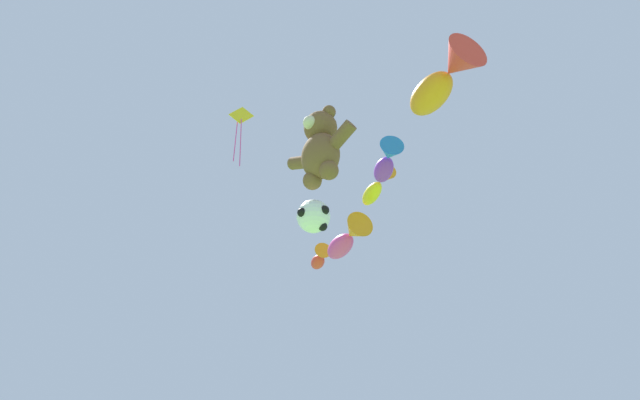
{
  "coord_description": "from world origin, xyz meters",
  "views": [
    {
      "loc": [
        7.5,
        -2.19,
        1.79
      ],
      "look_at": [
        0.33,
        4.84,
        8.6
      ],
      "focal_mm": 28.0,
      "sensor_mm": 36.0,
      "label": 1
    }
  ],
  "objects_px": {
    "fish_kite_tangerine": "(444,79)",
    "fish_kite_crimson": "(320,258)",
    "diamond_kite": "(240,123)",
    "soccer_ball_kite": "(314,216)",
    "fish_kite_magenta": "(347,239)",
    "teddy_bear_kite": "(320,147)",
    "fish_kite_violet": "(387,161)",
    "fish_kite_goldfin": "(377,186)"
  },
  "relations": [
    {
      "from": "fish_kite_violet",
      "to": "fish_kite_magenta",
      "type": "xyz_separation_m",
      "value": [
        -3.43,
        2.0,
        -0.38
      ]
    },
    {
      "from": "teddy_bear_kite",
      "to": "fish_kite_magenta",
      "type": "xyz_separation_m",
      "value": [
        -3.82,
        5.07,
        1.13
      ]
    },
    {
      "from": "soccer_ball_kite",
      "to": "diamond_kite",
      "type": "height_order",
      "value": "diamond_kite"
    },
    {
      "from": "fish_kite_tangerine",
      "to": "fish_kite_crimson",
      "type": "relative_size",
      "value": 1.58
    },
    {
      "from": "fish_kite_tangerine",
      "to": "diamond_kite",
      "type": "bearing_deg",
      "value": -166.81
    },
    {
      "from": "fish_kite_tangerine",
      "to": "fish_kite_goldfin",
      "type": "xyz_separation_m",
      "value": [
        -4.18,
        2.38,
        0.05
      ]
    },
    {
      "from": "fish_kite_magenta",
      "to": "fish_kite_tangerine",
      "type": "bearing_deg",
      "value": -26.21
    },
    {
      "from": "fish_kite_tangerine",
      "to": "diamond_kite",
      "type": "relative_size",
      "value": 0.96
    },
    {
      "from": "teddy_bear_kite",
      "to": "fish_kite_violet",
      "type": "relative_size",
      "value": 1.25
    },
    {
      "from": "fish_kite_goldfin",
      "to": "fish_kite_magenta",
      "type": "distance_m",
      "value": 2.29
    },
    {
      "from": "fish_kite_goldfin",
      "to": "fish_kite_magenta",
      "type": "height_order",
      "value": "fish_kite_goldfin"
    },
    {
      "from": "soccer_ball_kite",
      "to": "fish_kite_crimson",
      "type": "bearing_deg",
      "value": 134.72
    },
    {
      "from": "fish_kite_magenta",
      "to": "diamond_kite",
      "type": "distance_m",
      "value": 5.38
    },
    {
      "from": "fish_kite_goldfin",
      "to": "fish_kite_crimson",
      "type": "xyz_separation_m",
      "value": [
        -4.4,
        1.66,
        -0.42
      ]
    },
    {
      "from": "teddy_bear_kite",
      "to": "fish_kite_crimson",
      "type": "height_order",
      "value": "fish_kite_crimson"
    },
    {
      "from": "fish_kite_tangerine",
      "to": "fish_kite_violet",
      "type": "xyz_separation_m",
      "value": [
        -2.74,
        1.04,
        -0.49
      ]
    },
    {
      "from": "teddy_bear_kite",
      "to": "soccer_ball_kite",
      "type": "bearing_deg",
      "value": 163.61
    },
    {
      "from": "fish_kite_violet",
      "to": "diamond_kite",
      "type": "height_order",
      "value": "diamond_kite"
    },
    {
      "from": "teddy_bear_kite",
      "to": "fish_kite_magenta",
      "type": "distance_m",
      "value": 6.45
    },
    {
      "from": "fish_kite_tangerine",
      "to": "fish_kite_violet",
      "type": "relative_size",
      "value": 1.47
    },
    {
      "from": "teddy_bear_kite",
      "to": "fish_kite_magenta",
      "type": "relative_size",
      "value": 0.82
    },
    {
      "from": "teddy_bear_kite",
      "to": "fish_kite_violet",
      "type": "distance_m",
      "value": 3.45
    },
    {
      "from": "fish_kite_tangerine",
      "to": "fish_kite_crimson",
      "type": "xyz_separation_m",
      "value": [
        -8.58,
        4.05,
        -0.37
      ]
    },
    {
      "from": "teddy_bear_kite",
      "to": "fish_kite_goldfin",
      "type": "xyz_separation_m",
      "value": [
        -1.83,
        4.42,
        2.06
      ]
    },
    {
      "from": "diamond_kite",
      "to": "fish_kite_crimson",
      "type": "bearing_deg",
      "value": 109.17
    },
    {
      "from": "fish_kite_magenta",
      "to": "fish_kite_goldfin",
      "type": "bearing_deg",
      "value": -18.16
    },
    {
      "from": "soccer_ball_kite",
      "to": "teddy_bear_kite",
      "type": "bearing_deg",
      "value": -16.39
    },
    {
      "from": "teddy_bear_kite",
      "to": "fish_kite_tangerine",
      "type": "bearing_deg",
      "value": 40.78
    },
    {
      "from": "fish_kite_goldfin",
      "to": "fish_kite_magenta",
      "type": "bearing_deg",
      "value": 161.84
    },
    {
      "from": "fish_kite_tangerine",
      "to": "fish_kite_crimson",
      "type": "bearing_deg",
      "value": 154.74
    },
    {
      "from": "soccer_ball_kite",
      "to": "diamond_kite",
      "type": "bearing_deg",
      "value": 174.41
    },
    {
      "from": "fish_kite_tangerine",
      "to": "fish_kite_goldfin",
      "type": "relative_size",
      "value": 1.24
    },
    {
      "from": "soccer_ball_kite",
      "to": "fish_kite_violet",
      "type": "xyz_separation_m",
      "value": [
        -0.09,
        2.99,
        3.25
      ]
    },
    {
      "from": "soccer_ball_kite",
      "to": "fish_kite_tangerine",
      "type": "relative_size",
      "value": 0.33
    },
    {
      "from": "fish_kite_goldfin",
      "to": "fish_kite_crimson",
      "type": "height_order",
      "value": "fish_kite_goldfin"
    },
    {
      "from": "soccer_ball_kite",
      "to": "fish_kite_magenta",
      "type": "xyz_separation_m",
      "value": [
        -3.52,
        4.98,
        2.87
      ]
    },
    {
      "from": "soccer_ball_kite",
      "to": "fish_kite_violet",
      "type": "bearing_deg",
      "value": 91.75
    },
    {
      "from": "teddy_bear_kite",
      "to": "fish_kite_tangerine",
      "type": "distance_m",
      "value": 3.7
    },
    {
      "from": "soccer_ball_kite",
      "to": "fish_kite_tangerine",
      "type": "distance_m",
      "value": 4.98
    },
    {
      "from": "fish_kite_crimson",
      "to": "diamond_kite",
      "type": "xyz_separation_m",
      "value": [
        1.95,
        -5.6,
        2.26
      ]
    },
    {
      "from": "fish_kite_tangerine",
      "to": "fish_kite_crimson",
      "type": "distance_m",
      "value": 9.5
    },
    {
      "from": "diamond_kite",
      "to": "teddy_bear_kite",
      "type": "bearing_deg",
      "value": -6.35
    }
  ]
}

